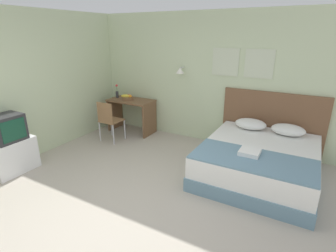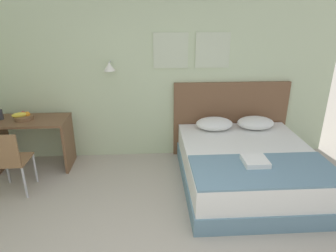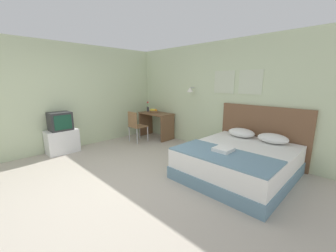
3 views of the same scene
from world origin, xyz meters
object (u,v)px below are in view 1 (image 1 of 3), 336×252
pillow_right (288,130)px  desk (131,110)px  bed (258,161)px  tv_stand (12,156)px  pillow_left (251,124)px  television (6,128)px  fruit_bowl (128,97)px  headboard (271,124)px  throw_blanket (252,159)px  flower_vase (117,93)px  folded_towel_near_foot (250,152)px  desk_chair (108,118)px

pillow_right → desk: bearing=-179.7°
bed → tv_stand: tv_stand is taller
pillow_left → television: size_ratio=1.18×
fruit_bowl → tv_stand: size_ratio=0.40×
headboard → pillow_left: bearing=-138.3°
pillow_right → throw_blanket: size_ratio=0.34×
bed → desk: size_ratio=1.88×
flower_vase → television: size_ratio=0.66×
folded_towel_near_foot → tv_stand: 3.85m
pillow_right → desk: 3.37m
throw_blanket → television: size_ratio=3.50×
fruit_bowl → pillow_left: bearing=0.2°
pillow_right → throw_blanket: 1.34m
bed → desk: desk is taller
flower_vase → pillow_right: bearing=-0.2°
bed → fruit_bowl: size_ratio=6.95×
pillow_right → tv_stand: pillow_right is taller
desk_chair → flower_vase: bearing=115.7°
desk → tv_stand: (-0.59, -2.55, -0.24)m
bed → television: (-3.64, -1.84, 0.51)m
fruit_bowl → desk: bearing=-4.7°
headboard → pillow_left: 0.43m
flower_vase → headboard: bearing=4.5°
television → folded_towel_near_foot: bearing=21.5°
desk → television: bearing=-103.0°
headboard → fruit_bowl: bearing=-174.6°
throw_blanket → desk: bearing=157.2°
desk → television: (-0.59, -2.55, 0.26)m
headboard → pillow_right: size_ratio=3.28×
folded_towel_near_foot → fruit_bowl: size_ratio=1.04×
bed → pillow_left: bearing=113.8°
flower_vase → fruit_bowl: bearing=-3.5°
folded_towel_near_foot → flower_vase: flower_vase is taller
bed → television: size_ratio=4.11×
headboard → pillow_right: headboard is taller
fruit_bowl → television: (-0.49, -2.55, -0.03)m
desk_chair → pillow_left: bearing=15.3°
desk_chair → pillow_right: bearing=12.5°
bed → pillow_left: pillow_left is taller
tv_stand → folded_towel_near_foot: bearing=21.5°
pillow_left → folded_towel_near_foot: (0.25, -1.16, -0.04)m
tv_stand → television: bearing=0.0°
headboard → tv_stand: (-3.64, -2.85, -0.32)m
folded_towel_near_foot → desk: size_ratio=0.28×
tv_stand → pillow_left: bearing=37.7°
folded_towel_near_foot → desk_chair: (-3.03, 0.40, -0.08)m
bed → flower_vase: bearing=168.0°
headboard → folded_towel_near_foot: headboard is taller
headboard → desk: headboard is taller
throw_blanket → flower_vase: 3.73m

